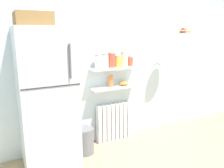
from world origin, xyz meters
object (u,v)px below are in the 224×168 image
Objects in this scene: storage_jar_0 at (99,61)px; storage_jar_1 at (105,61)px; storage_jar_4 at (124,59)px; storage_jar_3 at (118,61)px; storage_jar_5 at (130,61)px; hanging_fruit_basket at (183,31)px; refrigerator at (47,97)px; radiator at (114,122)px; shelf_bowl at (124,83)px; vase at (111,81)px; storage_jar_2 at (112,60)px; trash_bin at (85,141)px.

storage_jar_0 is 0.11m from storage_jar_1.
storage_jar_4 is (0.33, 0.00, 0.01)m from storage_jar_1.
storage_jar_3 reaches higher than storage_jar_5.
storage_jar_3 is 0.54× the size of hanging_fruit_basket.
refrigerator is 1.32m from radiator.
hanging_fruit_basket reaches higher than shelf_bowl.
storage_jar_3 is at bearing 0.00° from vase.
hanging_fruit_basket is (0.91, -0.31, 0.83)m from shelf_bowl.
vase reaches higher than radiator.
radiator is at bearing 13.15° from refrigerator.
storage_jar_2 is 0.45m from shelf_bowl.
storage_jar_4 is 0.41m from vase.
refrigerator is at bearing -164.63° from storage_jar_0.
storage_jar_5 is at bearing 9.41° from refrigerator.
vase is (0.09, 0.00, -0.32)m from storage_jar_1.
storage_jar_2 is 1.26m from hanging_fruit_basket.
vase is (-0.35, 0.00, -0.30)m from storage_jar_5.
storage_jar_1 is at bearing 166.01° from hanging_fruit_basket.
storage_jar_0 is at bearing 15.37° from refrigerator.
shelf_bowl is at bearing 0.00° from vase.
shelf_bowl reaches higher than trash_bin.
storage_jar_5 is at bearing -0.00° from storage_jar_1.
trash_bin is at bearing -169.33° from storage_jar_5.
refrigerator is at bearing -167.53° from vase.
trash_bin is (-0.87, -0.16, -1.12)m from storage_jar_5.
storage_jar_1 is (0.95, 0.23, 0.39)m from refrigerator.
refrigerator reaches higher than storage_jar_0.
refrigerator is 2.35m from hanging_fruit_basket.
storage_jar_1 is (0.11, 0.00, 0.00)m from storage_jar_0.
vase is at bearing 12.47° from refrigerator.
storage_jar_3 is 0.38m from shelf_bowl.
storage_jar_2 reaches higher than storage_jar_0.
storage_jar_0 is at bearing 167.11° from hanging_fruit_basket.
refrigerator reaches higher than storage_jar_1.
storage_jar_3 reaches higher than radiator.
trash_bin is (-0.76, -0.16, -0.77)m from shelf_bowl.
storage_jar_2 is 0.71× the size of hanging_fruit_basket.
storage_jar_4 is at bearing -10.24° from radiator.
storage_jar_4 is 1.41× the size of storage_jar_5.
storage_jar_5 is (0.11, -0.00, -0.03)m from storage_jar_4.
storage_jar_1 is 0.51m from shelf_bowl.
storage_jar_2 is at bearing 164.71° from hanging_fruit_basket.
storage_jar_0 is (-0.28, -0.03, 1.04)m from radiator.
storage_jar_0 is 0.99× the size of storage_jar_1.
trash_bin is (-0.60, -0.19, -0.12)m from radiator.
storage_jar_3 is at bearing 180.00° from storage_jar_5.
storage_jar_5 is at bearing 10.67° from trash_bin.
storage_jar_0 is 0.22m from storage_jar_2.
radiator is 3.81× the size of storage_jar_5.
storage_jar_2 reaches higher than storage_jar_3.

